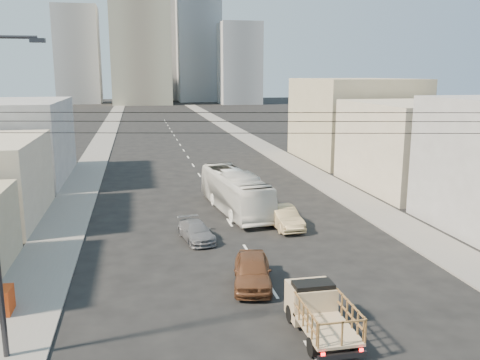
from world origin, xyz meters
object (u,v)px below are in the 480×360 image
object	(u,v)px
flatbed_pickup	(320,309)
sedan_grey	(196,231)
sedan_brown	(252,271)
city_bus	(235,192)
sedan_tan	(284,217)

from	to	relation	value
flatbed_pickup	sedan_grey	bearing A→B (deg)	105.41
flatbed_pickup	sedan_grey	size ratio (longest dim) A/B	1.06
flatbed_pickup	sedan_brown	bearing A→B (deg)	106.87
city_bus	sedan_grey	world-z (taller)	city_bus
sedan_tan	city_bus	bearing A→B (deg)	112.78
sedan_grey	flatbed_pickup	bearing A→B (deg)	-84.57
city_bus	flatbed_pickup	bearing A→B (deg)	-97.47
sedan_tan	sedan_brown	bearing A→B (deg)	-118.99
sedan_brown	sedan_tan	size ratio (longest dim) A/B	1.01
flatbed_pickup	city_bus	bearing A→B (deg)	89.27
flatbed_pickup	city_bus	xyz separation A→B (m)	(0.25, 19.59, 0.47)
flatbed_pickup	sedan_grey	xyz separation A→B (m)	(-3.60, 13.06, -0.49)
sedan_tan	sedan_grey	size ratio (longest dim) A/B	1.11
city_bus	sedan_brown	size ratio (longest dim) A/B	2.43
sedan_brown	sedan_tan	bearing A→B (deg)	76.12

